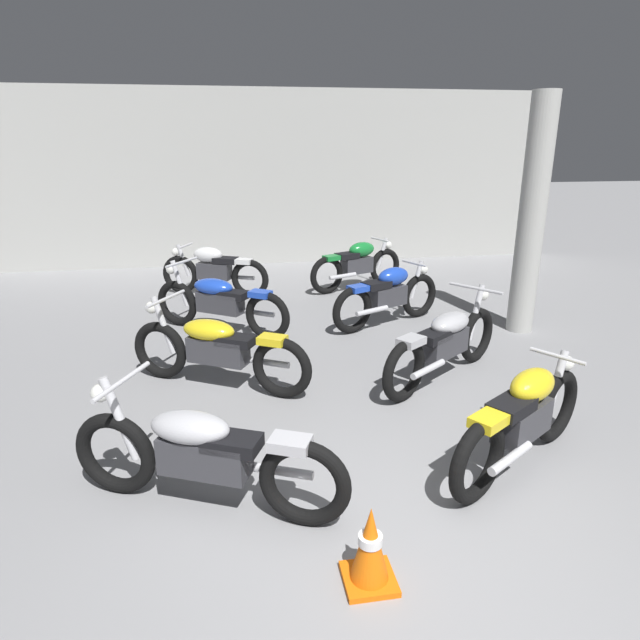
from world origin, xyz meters
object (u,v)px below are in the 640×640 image
motorcycle_left_row_2 (219,301)px  motorcycle_left_row_0 (203,453)px  motorcycle_right_row_0 (523,417)px  motorcycle_right_row_3 (357,264)px  traffic_cone (370,547)px  support_pillar (532,217)px  motorcycle_right_row_1 (445,342)px  motorcycle_right_row_2 (388,294)px  motorcycle_left_row_1 (217,348)px  motorcycle_left_row_3 (214,270)px

motorcycle_left_row_2 → motorcycle_left_row_0: bearing=-91.5°
motorcycle_left_row_0 → motorcycle_right_row_0: 2.56m
motorcycle_right_row_0 → motorcycle_right_row_3: 5.83m
motorcycle_left_row_0 → traffic_cone: (1.01, -0.92, -0.19)m
support_pillar → traffic_cone: bearing=-128.0°
motorcycle_right_row_1 → traffic_cone: motorcycle_right_row_1 is taller
motorcycle_left_row_2 → traffic_cone: bearing=-79.5°
motorcycle_right_row_2 → motorcycle_right_row_3: bearing=89.1°
motorcycle_left_row_2 → motorcycle_right_row_2: motorcycle_left_row_2 is taller
motorcycle_left_row_2 → motorcycle_left_row_1: bearing=-90.6°
motorcycle_left_row_1 → motorcycle_left_row_0: bearing=-92.3°
motorcycle_left_row_1 → motorcycle_right_row_1: same height
motorcycle_left_row_0 → motorcycle_left_row_2: size_ratio=1.08×
support_pillar → motorcycle_right_row_3: (-1.77, 2.61, -1.14)m
motorcycle_left_row_3 → motorcycle_right_row_1: (2.60, -4.02, -0.01)m
traffic_cone → motorcycle_left_row_0: bearing=137.7°
support_pillar → motorcycle_left_row_1: 4.56m
motorcycle_right_row_2 → motorcycle_right_row_1: bearing=-87.8°
motorcycle_right_row_0 → motorcycle_right_row_1: 1.79m
motorcycle_left_row_3 → motorcycle_right_row_1: size_ratio=1.02×
motorcycle_right_row_2 → motorcycle_left_row_2: bearing=178.3°
motorcycle_left_row_2 → motorcycle_left_row_3: motorcycle_left_row_2 is taller
motorcycle_right_row_0 → traffic_cone: motorcycle_right_row_0 is taller
motorcycle_left_row_1 → motorcycle_left_row_3: size_ratio=1.05×
motorcycle_right_row_2 → motorcycle_right_row_3: (0.03, 2.06, 0.00)m
motorcycle_left_row_1 → motorcycle_right_row_1: bearing=-4.8°
support_pillar → motorcycle_left_row_0: size_ratio=1.58×
motorcycle_left_row_2 → motorcycle_right_row_2: size_ratio=1.02×
motorcycle_left_row_3 → motorcycle_right_row_0: (2.55, -5.81, 0.00)m
motorcycle_left_row_0 → traffic_cone: 1.38m
motorcycle_left_row_1 → motorcycle_left_row_2: bearing=89.4°
motorcycle_right_row_3 → motorcycle_left_row_0: bearing=-113.3°
motorcycle_left_row_2 → motorcycle_left_row_3: size_ratio=1.01×
motorcycle_left_row_3 → motorcycle_right_row_0: same height
support_pillar → motorcycle_left_row_1: bearing=-163.9°
support_pillar → motorcycle_right_row_0: 3.85m
motorcycle_right_row_0 → motorcycle_right_row_2: 3.77m
traffic_cone → motorcycle_left_row_1: bearing=107.0°
motorcycle_right_row_2 → motorcycle_right_row_3: size_ratio=0.98×
motorcycle_left_row_3 → motorcycle_right_row_1: motorcycle_right_row_1 is taller
support_pillar → motorcycle_left_row_2: support_pillar is taller
motorcycle_left_row_2 → motorcycle_right_row_0: (2.45, -3.84, 0.01)m
motorcycle_left_row_2 → motorcycle_right_row_2: bearing=-1.7°
motorcycle_right_row_2 → motorcycle_right_row_0: bearing=-89.5°
motorcycle_left_row_0 → traffic_cone: size_ratio=3.74×
motorcycle_right_row_0 → motorcycle_right_row_1: (0.04, 1.79, -0.01)m
motorcycle_left_row_1 → motorcycle_right_row_0: motorcycle_left_row_1 is taller
motorcycle_left_row_3 → motorcycle_right_row_2: bearing=-39.1°
motorcycle_left_row_1 → traffic_cone: 3.17m
motorcycle_left_row_0 → motorcycle_right_row_2: (2.52, 3.87, 0.01)m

